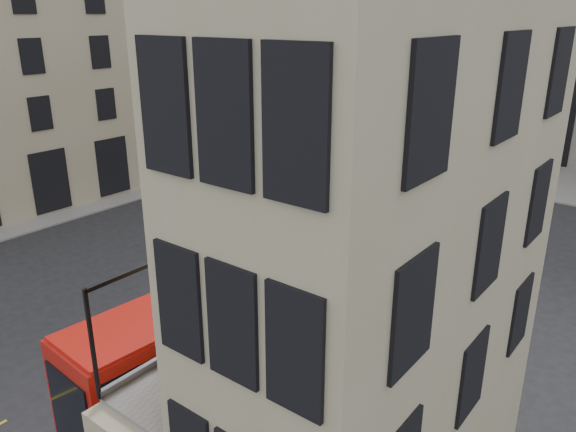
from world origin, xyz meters
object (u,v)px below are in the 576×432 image
Objects in this scene: cyclist at (351,229)px; pedestrian_a at (300,146)px; cafe_chair_a at (229,376)px; street_lamp_b at (411,143)px; cafe_table_far at (336,264)px; pedestrian_c at (463,163)px; traffic_light_far at (289,141)px; pedestrian_b at (406,156)px; pedestrian_d at (499,168)px; cafe_chair_b at (302,344)px; cafe_chair_d at (355,300)px; car_c at (238,189)px; pedestrian_e at (187,172)px; cafe_table_near at (193,352)px; car_b at (440,176)px; cafe_chair_c at (315,332)px; bus_near at (225,335)px; bus_far at (357,142)px; street_lamp_a at (190,159)px; bicycle at (319,227)px; cafe_table_mid at (234,315)px; traffic_light_near at (311,226)px.

cyclist is 1.00× the size of pedestrian_a.
cafe_chair_a is at bearing -174.50° from cyclist.
street_lamp_b is 32.48m from cafe_table_far.
pedestrian_c is 2.53× the size of cafe_table_far.
traffic_light_far is 15.31m from pedestrian_c.
pedestrian_d reaches higher than pedestrian_b.
cafe_chair_b reaches higher than cafe_chair_d.
car_c is at bearing -75.69° from traffic_light_far.
street_lamp_b reaches higher than pedestrian_e.
pedestrian_d reaches higher than pedestrian_c.
cafe_table_near is at bearing -55.85° from traffic_light_far.
cafe_chair_c is at bearing -91.33° from car_b.
pedestrian_c is (5.05, 0.75, -0.04)m from pedestrian_b.
cafe_table_near is (18.54, -21.49, 4.47)m from car_c.
cafe_chair_c is (14.37, -34.59, 3.89)m from pedestrian_b.
car_b is at bearing 106.94° from cafe_chair_c.
pedestrian_a is at bearing 113.22° from traffic_light_far.
car_c is at bearing 91.67° from pedestrian_d.
cafe_table_far is (2.79, 2.71, 2.51)m from bus_near.
pedestrian_e is 1.95× the size of cafe_chair_c.
cafe_chair_d reaches higher than bus_near.
bus_far is at bearing -142.55° from street_lamp_b.
car_b is at bearing 2.68° from pedestrian_a.
car_c is (4.39, 0.65, -1.73)m from street_lamp_a.
car_b is 4.53m from pedestrian_c.
traffic_light_far reaches higher than bicycle.
bus_far is at bearing 166.75° from pedestrian_b.
street_lamp_a is at bearing 139.25° from cafe_chair_a.
cafe_chair_b is (14.48, -35.35, 3.92)m from pedestrian_b.
pedestrian_c is 2.78× the size of cafe_table_mid.
cafe_chair_d reaches higher than street_lamp_a.
pedestrian_e is at bearing 144.29° from cafe_chair_c.
pedestrian_c is 39.38m from cafe_table_near.
car_c is 20.08m from pedestrian_c.
traffic_light_far is 10.20m from street_lamp_a.
cyclist is 2.26× the size of cafe_chair_a.
pedestrian_d is 39.05m from cafe_table_near.
cafe_table_far reaches higher than traffic_light_near.
pedestrian_d is at bearing 98.54° from cafe_chair_a.
pedestrian_a is 1.23× the size of pedestrian_e.
pedestrian_c is (0.07, 4.53, 0.13)m from car_b.
cafe_chair_c is (17.36, -30.88, 2.39)m from bus_far.
bus_far reaches higher than pedestrian_d.
pedestrian_a reaches higher than bicycle.
cafe_table_mid reaches higher than traffic_light_near.
traffic_light_near reaches higher than pedestrian_e.
pedestrian_b is 2.36× the size of cafe_chair_c.
bicycle is at bearing -43.01° from pedestrian_a.
bicycle is 22.05m from cafe_chair_a.
pedestrian_c is 2.26× the size of cafe_chair_c.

